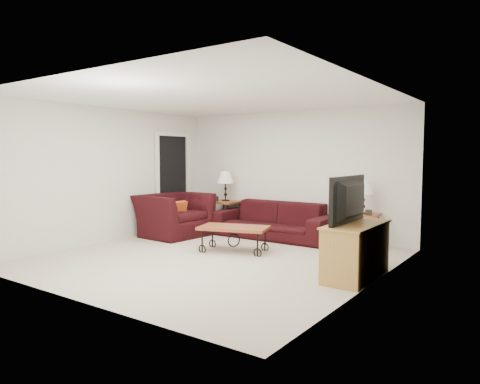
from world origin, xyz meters
name	(u,v)px	position (x,y,z in m)	size (l,w,h in m)	color
ground	(214,258)	(0.00, 0.00, 0.00)	(5.00, 5.00, 0.00)	beige
wall_back	(291,174)	(0.00, 2.50, 1.25)	(5.00, 0.02, 2.50)	silver
wall_front	(72,189)	(0.00, -2.50, 1.25)	(5.00, 0.02, 2.50)	silver
wall_left	(110,175)	(-2.50, 0.00, 1.25)	(0.02, 5.00, 2.50)	silver
wall_right	(373,185)	(2.50, 0.00, 1.25)	(0.02, 5.00, 2.50)	silver
ceiling	(214,97)	(0.00, 0.00, 2.50)	(5.00, 5.00, 0.00)	white
doorway	(173,183)	(-2.47, 1.65, 1.02)	(0.08, 0.94, 2.04)	black
sofa	(274,220)	(-0.13, 2.02, 0.35)	(2.41, 0.94, 0.70)	black
side_table_left	(226,216)	(-1.44, 2.20, 0.32)	(0.59, 0.59, 0.64)	#985226
side_table_right	(363,230)	(1.60, 2.20, 0.30)	(0.54, 0.54, 0.59)	#985226
lamp_left	(226,186)	(-1.44, 2.20, 0.96)	(0.36, 0.36, 0.64)	black
lamp_right	(363,197)	(1.60, 2.20, 0.89)	(0.33, 0.33, 0.59)	black
photo_frame_left	(216,199)	(-1.59, 2.05, 0.69)	(0.13, 0.02, 0.11)	black
photo_frame_right	(369,212)	(1.75, 2.05, 0.64)	(0.12, 0.02, 0.10)	black
coffee_table	(234,239)	(-0.03, 0.57, 0.21)	(1.14, 0.62, 0.43)	#985226
armchair	(174,215)	(-1.88, 1.06, 0.42)	(1.30, 1.14, 0.85)	black
throw_pillow	(178,211)	(-1.73, 1.01, 0.52)	(0.38, 0.10, 0.38)	#CA3F19
tv_stand	(356,251)	(2.23, 0.19, 0.36)	(0.50, 1.21, 0.72)	#BA8945
television	(356,200)	(2.21, 0.19, 1.03)	(1.08, 0.14, 0.62)	black
backpack	(339,243)	(1.48, 1.41, 0.19)	(0.29, 0.23, 0.38)	black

